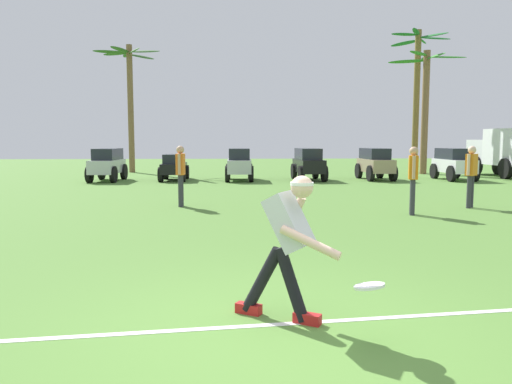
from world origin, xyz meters
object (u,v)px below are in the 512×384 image
(frisbee_thrower, at_px, (288,239))
(parked_car_slot_a, at_px, (107,164))
(parked_car_slot_d, at_px, (308,163))
(teammate_midfield, at_px, (181,170))
(box_truck, at_px, (512,150))
(palm_tree_far_left, at_px, (130,93))
(parked_car_slot_c, at_px, (239,163))
(frisbee_in_flight, at_px, (369,286))
(parked_car_slot_f, at_px, (454,163))
(parked_car_slot_b, at_px, (174,167))
(palm_tree_right_of_centre, at_px, (425,102))
(teammate_near_sideline, at_px, (413,174))
(teammate_deep, at_px, (471,171))
(parked_car_slot_e, at_px, (375,163))
(palm_tree_left_of_centre, at_px, (417,88))

(frisbee_thrower, height_order, parked_car_slot_a, frisbee_thrower)
(parked_car_slot_d, bearing_deg, teammate_midfield, -119.56)
(box_truck, height_order, palm_tree_far_left, palm_tree_far_left)
(parked_car_slot_a, bearing_deg, parked_car_slot_c, 0.02)
(frisbee_in_flight, distance_m, box_truck, 20.97)
(frisbee_thrower, relative_size, parked_car_slot_f, 0.58)
(parked_car_slot_b, distance_m, palm_tree_right_of_centre, 12.78)
(teammate_near_sideline, xyz_separation_m, parked_car_slot_f, (5.32, 9.55, -0.22))
(teammate_deep, distance_m, parked_car_slot_c, 10.44)
(parked_car_slot_a, relative_size, parked_car_slot_c, 1.01)
(parked_car_slot_d, bearing_deg, teammate_near_sideline, -85.07)
(parked_car_slot_e, relative_size, box_truck, 0.41)
(parked_car_slot_d, bearing_deg, palm_tree_left_of_centre, 35.26)
(parked_car_slot_f, relative_size, palm_tree_left_of_centre, 0.33)
(frisbee_thrower, distance_m, teammate_deep, 9.37)
(teammate_deep, distance_m, palm_tree_left_of_centre, 14.02)
(teammate_midfield, bearing_deg, parked_car_slot_b, 97.44)
(parked_car_slot_a, relative_size, palm_tree_right_of_centre, 0.40)
(teammate_deep, relative_size, parked_car_slot_c, 0.65)
(palm_tree_left_of_centre, bearing_deg, parked_car_slot_e, -127.83)
(teammate_midfield, xyz_separation_m, palm_tree_right_of_centre, (10.90, 11.54, 2.62))
(parked_car_slot_f, relative_size, palm_tree_far_left, 0.37)
(teammate_midfield, relative_size, parked_car_slot_e, 0.64)
(frisbee_in_flight, bearing_deg, teammate_near_sideline, 67.01)
(teammate_deep, relative_size, box_truck, 0.26)
(frisbee_in_flight, relative_size, palm_tree_right_of_centre, 0.06)
(parked_car_slot_a, height_order, parked_car_slot_c, same)
(teammate_near_sideline, height_order, parked_car_slot_f, teammate_near_sideline)
(box_truck, xyz_separation_m, palm_tree_left_of_centre, (-3.00, 3.73, 3.09))
(parked_car_slot_e, bearing_deg, palm_tree_far_left, 154.83)
(parked_car_slot_e, distance_m, palm_tree_right_of_centre, 5.56)
(teammate_near_sideline, height_order, parked_car_slot_d, teammate_near_sideline)
(parked_car_slot_b, xyz_separation_m, palm_tree_left_of_centre, (11.90, 4.26, 3.76))
(palm_tree_left_of_centre, height_order, palm_tree_right_of_centre, palm_tree_left_of_centre)
(frisbee_in_flight, distance_m, teammate_midfield, 9.15)
(parked_car_slot_f, height_order, palm_tree_right_of_centre, palm_tree_right_of_centre)
(teammate_near_sideline, distance_m, parked_car_slot_a, 13.49)
(parked_car_slot_c, distance_m, palm_tree_left_of_centre, 10.76)
(teammate_deep, xyz_separation_m, parked_car_slot_a, (-11.12, 8.78, -0.22))
(palm_tree_right_of_centre, bearing_deg, palm_tree_left_of_centre, 95.04)
(parked_car_slot_d, xyz_separation_m, parked_car_slot_e, (2.90, 0.11, 0.00))
(frisbee_thrower, xyz_separation_m, parked_car_slot_d, (2.79, 16.32, -0.07))
(parked_car_slot_d, distance_m, palm_tree_left_of_centre, 8.44)
(teammate_midfield, height_order, parked_car_slot_a, teammate_midfield)
(parked_car_slot_e, bearing_deg, parked_car_slot_f, -6.18)
(frisbee_thrower, xyz_separation_m, frisbee_in_flight, (0.62, -0.58, -0.29))
(parked_car_slot_a, height_order, parked_car_slot_d, same)
(frisbee_thrower, distance_m, teammate_near_sideline, 7.47)
(parked_car_slot_c, height_order, parked_car_slot_e, same)
(teammate_near_sideline, xyz_separation_m, parked_car_slot_d, (-0.84, 9.79, -0.22))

